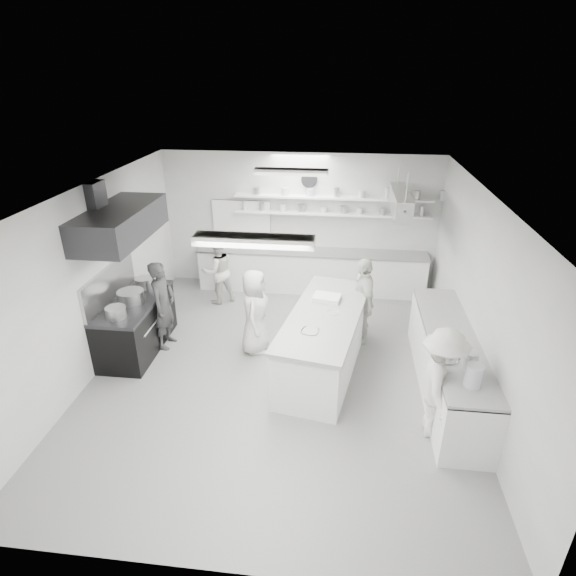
# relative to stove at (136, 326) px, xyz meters

# --- Properties ---
(floor) EXTENTS (6.00, 7.00, 0.02)m
(floor) POSITION_rel_stove_xyz_m (2.60, -0.40, -0.46)
(floor) COLOR gray
(floor) RESTS_ON ground
(ceiling) EXTENTS (6.00, 7.00, 0.02)m
(ceiling) POSITION_rel_stove_xyz_m (2.60, -0.40, 2.56)
(ceiling) COLOR white
(ceiling) RESTS_ON wall_back
(wall_back) EXTENTS (6.00, 0.04, 3.00)m
(wall_back) POSITION_rel_stove_xyz_m (2.60, 3.10, 1.05)
(wall_back) COLOR silver
(wall_back) RESTS_ON floor
(wall_front) EXTENTS (6.00, 0.04, 3.00)m
(wall_front) POSITION_rel_stove_xyz_m (2.60, -3.90, 1.05)
(wall_front) COLOR silver
(wall_front) RESTS_ON floor
(wall_left) EXTENTS (0.04, 7.00, 3.00)m
(wall_left) POSITION_rel_stove_xyz_m (-0.40, -0.40, 1.05)
(wall_left) COLOR silver
(wall_left) RESTS_ON floor
(wall_right) EXTENTS (0.04, 7.00, 3.00)m
(wall_right) POSITION_rel_stove_xyz_m (5.60, -0.40, 1.05)
(wall_right) COLOR silver
(wall_right) RESTS_ON floor
(stove) EXTENTS (0.80, 1.80, 0.90)m
(stove) POSITION_rel_stove_xyz_m (0.00, 0.00, 0.00)
(stove) COLOR black
(stove) RESTS_ON floor
(exhaust_hood) EXTENTS (0.85, 2.00, 0.50)m
(exhaust_hood) POSITION_rel_stove_xyz_m (0.00, -0.00, 1.90)
(exhaust_hood) COLOR #2A292C
(exhaust_hood) RESTS_ON wall_left
(back_counter) EXTENTS (5.00, 0.60, 0.92)m
(back_counter) POSITION_rel_stove_xyz_m (2.90, 2.80, 0.01)
(back_counter) COLOR white
(back_counter) RESTS_ON floor
(shelf_lower) EXTENTS (4.20, 0.26, 0.04)m
(shelf_lower) POSITION_rel_stove_xyz_m (3.30, 2.97, 1.30)
(shelf_lower) COLOR white
(shelf_lower) RESTS_ON wall_back
(shelf_upper) EXTENTS (4.20, 0.26, 0.04)m
(shelf_upper) POSITION_rel_stove_xyz_m (3.30, 2.97, 1.65)
(shelf_upper) COLOR white
(shelf_upper) RESTS_ON wall_back
(pass_through_window) EXTENTS (1.30, 0.04, 1.00)m
(pass_through_window) POSITION_rel_stove_xyz_m (1.30, 3.08, 1.00)
(pass_through_window) COLOR black
(pass_through_window) RESTS_ON wall_back
(wall_clock) EXTENTS (0.32, 0.05, 0.32)m
(wall_clock) POSITION_rel_stove_xyz_m (2.80, 3.06, 2.00)
(wall_clock) COLOR silver
(wall_clock) RESTS_ON wall_back
(right_counter) EXTENTS (0.74, 3.30, 0.94)m
(right_counter) POSITION_rel_stove_xyz_m (5.25, -0.60, 0.02)
(right_counter) COLOR white
(right_counter) RESTS_ON floor
(pot_rack) EXTENTS (0.30, 1.60, 0.40)m
(pot_rack) POSITION_rel_stove_xyz_m (4.60, 2.00, 1.85)
(pot_rack) COLOR #ABABAB
(pot_rack) RESTS_ON ceiling
(light_fixture_front) EXTENTS (1.30, 0.25, 0.10)m
(light_fixture_front) POSITION_rel_stove_xyz_m (2.60, -2.20, 2.49)
(light_fixture_front) COLOR white
(light_fixture_front) RESTS_ON ceiling
(light_fixture_rear) EXTENTS (1.30, 0.25, 0.10)m
(light_fixture_rear) POSITION_rel_stove_xyz_m (2.60, 1.40, 2.49)
(light_fixture_rear) COLOR white
(light_fixture_rear) RESTS_ON ceiling
(prep_island) EXTENTS (1.47, 2.82, 0.99)m
(prep_island) POSITION_rel_stove_xyz_m (3.34, -0.21, 0.04)
(prep_island) COLOR white
(prep_island) RESTS_ON floor
(stove_pot) EXTENTS (0.45, 0.45, 0.24)m
(stove_pot) POSITION_rel_stove_xyz_m (0.00, -0.03, 0.58)
(stove_pot) COLOR #ABABAB
(stove_pot) RESTS_ON stove
(cook_stove) EXTENTS (0.44, 0.62, 1.62)m
(cook_stove) POSITION_rel_stove_xyz_m (0.48, 0.17, 0.36)
(cook_stove) COLOR #2F2F31
(cook_stove) RESTS_ON floor
(cook_back) EXTENTS (0.88, 0.85, 1.43)m
(cook_back) POSITION_rel_stove_xyz_m (0.98, 1.99, 0.27)
(cook_back) COLOR silver
(cook_back) RESTS_ON floor
(cook_island_left) EXTENTS (0.50, 0.76, 1.54)m
(cook_island_left) POSITION_rel_stove_xyz_m (2.10, 0.20, 0.32)
(cook_island_left) COLOR silver
(cook_island_left) RESTS_ON floor
(cook_island_right) EXTENTS (0.59, 1.01, 1.62)m
(cook_island_right) POSITION_rel_stove_xyz_m (3.97, 0.75, 0.36)
(cook_island_right) COLOR silver
(cook_island_right) RESTS_ON floor
(cook_right) EXTENTS (0.69, 1.10, 1.63)m
(cook_right) POSITION_rel_stove_xyz_m (4.92, -1.60, 0.37)
(cook_right) COLOR silver
(cook_right) RESTS_ON floor
(bowl_island_a) EXTENTS (0.31, 0.31, 0.07)m
(bowl_island_a) POSITION_rel_stove_xyz_m (3.13, -0.80, 0.57)
(bowl_island_a) COLOR #ABABAB
(bowl_island_a) RESTS_ON prep_island
(bowl_island_b) EXTENTS (0.24, 0.24, 0.06)m
(bowl_island_b) POSITION_rel_stove_xyz_m (3.46, -0.19, 0.57)
(bowl_island_b) COLOR white
(bowl_island_b) RESTS_ON prep_island
(bowl_right) EXTENTS (0.30, 0.30, 0.06)m
(bowl_right) POSITION_rel_stove_xyz_m (5.04, -1.25, 0.52)
(bowl_right) COLOR white
(bowl_right) RESTS_ON right_counter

